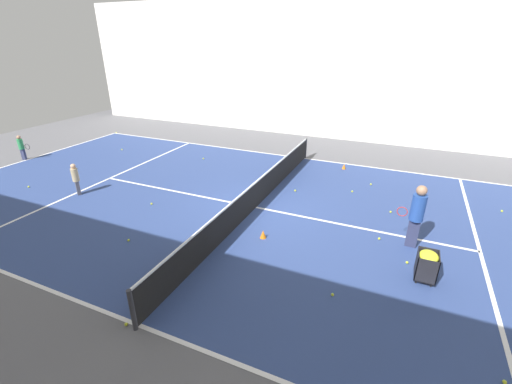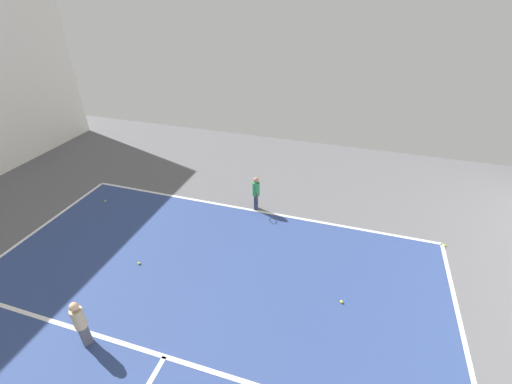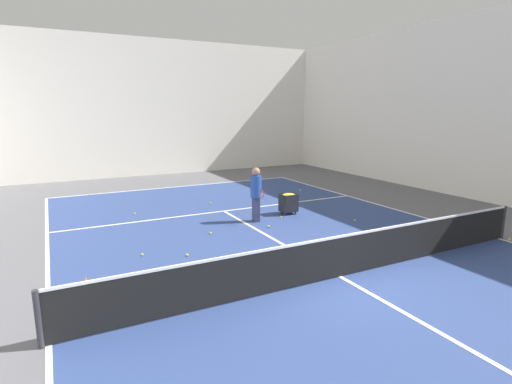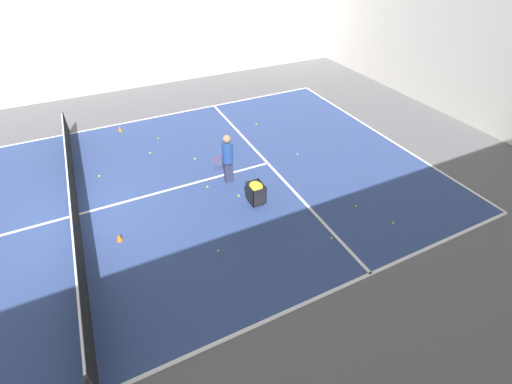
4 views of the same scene
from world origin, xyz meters
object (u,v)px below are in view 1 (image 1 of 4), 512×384
object	(u,v)px
training_cone_1	(344,166)
player_near_baseline	(21,146)
coach_at_net	(417,212)
ball_cart	(428,261)
training_cone_0	(263,234)
child_midcourt	(76,177)
tennis_net	(256,194)

from	to	relation	value
training_cone_1	player_near_baseline	bearing A→B (deg)	-71.00
coach_at_net	training_cone_1	distance (m)	6.34
ball_cart	training_cone_0	world-z (taller)	ball_cart
coach_at_net	training_cone_0	size ratio (longest dim) A/B	7.46
ball_cart	training_cone_1	bearing A→B (deg)	-155.34
training_cone_0	training_cone_1	bearing A→B (deg)	171.31
training_cone_1	ball_cart	bearing A→B (deg)	24.66
player_near_baseline	training_cone_1	xyz separation A→B (m)	(-4.94, 14.34, -0.56)
ball_cart	player_near_baseline	bearing A→B (deg)	-96.84
player_near_baseline	child_midcourt	distance (m)	6.09
tennis_net	training_cone_1	distance (m)	5.53
tennis_net	training_cone_0	xyz separation A→B (m)	(1.73, 0.99, -0.38)
child_midcourt	training_cone_1	world-z (taller)	child_midcourt
child_midcourt	training_cone_0	xyz separation A→B (m)	(0.05, 7.50, -0.57)
coach_at_net	child_midcourt	world-z (taller)	coach_at_net
tennis_net	training_cone_1	size ratio (longest dim) A/B	48.84
player_near_baseline	coach_at_net	xyz separation A→B (m)	(0.62, 17.24, 0.36)
player_near_baseline	training_cone_0	size ratio (longest dim) A/B	4.88
ball_cart	training_cone_1	distance (m)	7.77
tennis_net	ball_cart	bearing A→B (deg)	69.98
coach_at_net	ball_cart	world-z (taller)	coach_at_net
tennis_net	coach_at_net	world-z (taller)	coach_at_net
tennis_net	player_near_baseline	world-z (taller)	player_near_baseline
training_cone_1	child_midcourt	bearing A→B (deg)	-51.46
tennis_net	child_midcourt	xyz separation A→B (m)	(1.68, -6.51, 0.19)
ball_cart	training_cone_1	xyz separation A→B (m)	(-7.05, -3.24, -0.40)
coach_at_net	player_near_baseline	bearing A→B (deg)	2.52
child_midcourt	ball_cart	distance (m)	11.79
tennis_net	ball_cart	world-z (taller)	tennis_net
training_cone_0	child_midcourt	bearing A→B (deg)	-90.37
player_near_baseline	child_midcourt	xyz separation A→B (m)	(1.87, 5.79, 0.01)
coach_at_net	ball_cart	size ratio (longest dim) A/B	2.42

